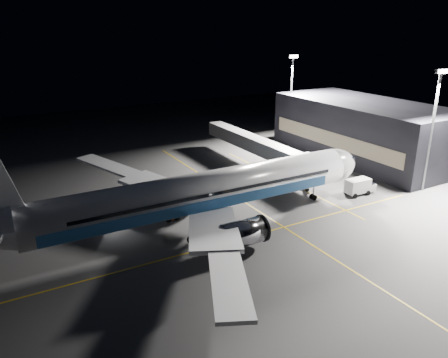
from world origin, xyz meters
name	(u,v)px	position (x,y,z in m)	size (l,w,h in m)	color
ground	(203,226)	(0.00, 0.00, 0.00)	(200.00, 200.00, 0.00)	#4C4C4F
guide_line_main	(260,212)	(10.00, 0.00, 0.01)	(0.25, 80.00, 0.01)	gold
guide_line_cross	(223,243)	(0.00, -6.00, 0.01)	(70.00, 0.25, 0.01)	gold
guide_line_side	(284,180)	(22.00, 10.00, 0.01)	(0.25, 40.00, 0.01)	gold
airliner	(195,194)	(-1.08, 0.00, 5.16)	(61.48, 54.22, 16.64)	silver
terminal	(364,130)	(45.98, 14.00, 6.00)	(18.12, 40.00, 12.00)	black
jet_bridge	(260,146)	(22.00, 18.06, 4.58)	(3.60, 34.40, 6.30)	#B2B2B7
floodlight_mast_north	(291,91)	(40.00, 31.99, 12.37)	(2.40, 0.68, 20.70)	#59595E
floodlight_mast_south	(433,120)	(40.00, -6.01, 12.37)	(2.40, 0.67, 20.70)	#59595E
service_truck	(360,186)	(28.93, -2.01, 1.50)	(5.54, 2.59, 2.80)	silver
baggage_tug	(109,215)	(-11.02, 8.82, 0.76)	(2.31, 1.87, 1.64)	black
safety_cone_a	(162,218)	(-4.32, 4.86, 0.32)	(0.43, 0.43, 0.65)	#FF600A
safety_cone_b	(173,219)	(-2.89, 4.00, 0.27)	(0.35, 0.35, 0.53)	#FF600A
safety_cone_c	(148,198)	(-3.27, 13.64, 0.27)	(0.37, 0.37, 0.55)	#FF600A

